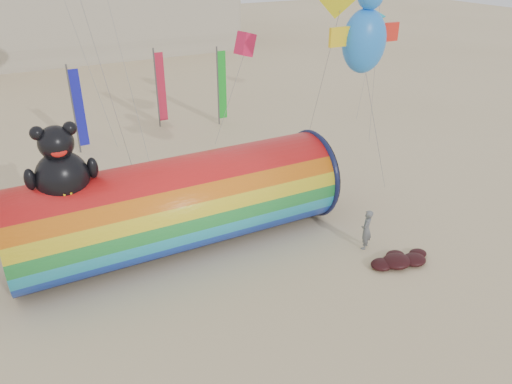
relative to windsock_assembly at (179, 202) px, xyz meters
name	(u,v)px	position (x,y,z in m)	size (l,w,h in m)	color
ground	(263,265)	(2.25, -2.88, -1.99)	(160.00, 160.00, 0.00)	#CCB58C
windsock_assembly	(179,202)	(0.00, 0.00, 0.00)	(12.99, 3.96, 5.99)	red
kite_handler	(366,230)	(6.55, -3.73, -1.13)	(0.63, 0.41, 1.72)	#5B5E63
fabric_bundle	(400,260)	(7.03, -5.28, -1.81)	(2.62, 1.35, 0.41)	#3A0A0C
festival_banners	(157,93)	(3.37, 13.30, 0.65)	(10.00, 2.31, 5.20)	#59595E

